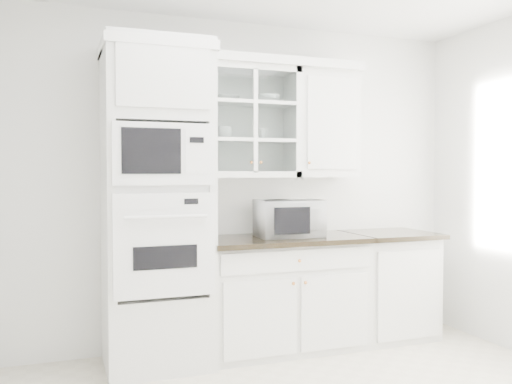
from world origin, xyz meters
name	(u,v)px	position (x,y,z in m)	size (l,w,h in m)	color
room_shell	(306,117)	(0.00, 0.43, 1.78)	(4.00, 3.50, 2.70)	white
oven_column	(157,205)	(-0.75, 1.42, 1.20)	(0.76, 0.68, 2.40)	silver
base_cabinet_run	(283,292)	(0.28, 1.45, 0.46)	(1.32, 0.67, 0.92)	silver
extra_base_cabinet	(388,284)	(1.28, 1.45, 0.46)	(0.72, 0.67, 0.92)	silver
upper_cabinet_glass	(249,122)	(0.03, 1.58, 1.85)	(0.80, 0.33, 0.90)	silver
upper_cabinet_solid	(323,125)	(0.71, 1.58, 1.85)	(0.55, 0.33, 0.90)	silver
crown_molding	(237,61)	(-0.07, 1.56, 2.33)	(2.14, 0.38, 0.07)	white
countertop_microwave	(288,218)	(0.32, 1.44, 1.07)	(0.52, 0.43, 0.30)	white
bowl_a	(226,99)	(-0.16, 1.60, 2.03)	(0.20, 0.20, 0.05)	white
bowl_b	(267,99)	(0.19, 1.59, 2.04)	(0.21, 0.21, 0.07)	white
cup_a	(224,133)	(-0.17, 1.60, 1.76)	(0.13, 0.13, 0.10)	white
cup_b	(263,134)	(0.15, 1.58, 1.76)	(0.10, 0.10, 0.09)	white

